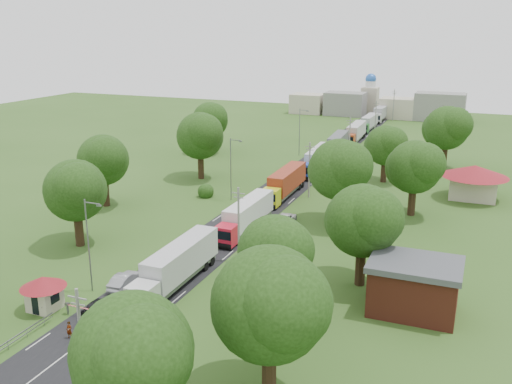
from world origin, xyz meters
The scene contains 45 objects.
ground centered at (0.00, 0.00, 0.00)m, with size 260.00×260.00×0.00m, color #30541C.
road centered at (0.00, 20.00, 0.00)m, with size 8.00×200.00×0.04m, color black.
boom_barrier centered at (-1.36, -25.00, 0.89)m, with size 9.22×0.35×1.18m.
guard_booth centered at (-7.20, -25.00, 2.16)m, with size 4.40×4.40×3.45m.
info_sign centered at (5.20, 35.00, 3.00)m, with size 0.12×3.10×4.10m.
pole_0 centered at (5.50, -35.00, 4.68)m, with size 1.60×0.24×9.00m.
pole_1 centered at (5.50, -7.00, 4.68)m, with size 1.60×0.24×9.00m.
pole_2 centered at (5.50, 21.00, 4.68)m, with size 1.60×0.24×9.00m.
pole_3 centered at (5.50, 49.00, 4.68)m, with size 1.60×0.24×9.00m.
pole_4 centered at (5.50, 77.00, 4.68)m, with size 1.60×0.24×9.00m.
pole_5 centered at (5.50, 105.00, 4.68)m, with size 1.60×0.24×9.00m.
lamp_0 centered at (-5.35, -20.00, 5.55)m, with size 2.03×0.22×10.00m.
lamp_1 centered at (-5.35, 15.00, 5.55)m, with size 2.03×0.22×10.00m.
lamp_2 centered at (-5.35, 50.00, 5.55)m, with size 2.03×0.22×10.00m.
tree_0 centered at (11.99, -37.84, 7.22)m, with size 8.80×8.80×11.07m.
tree_1 centered at (17.99, -29.83, 7.85)m, with size 9.60×9.60×12.05m.
tree_2 centered at (13.99, -17.86, 6.60)m, with size 8.00×8.00×10.10m.
tree_3 centered at (19.99, -7.84, 7.22)m, with size 8.80×8.80×11.07m.
tree_4 centered at (12.99, 10.17, 7.85)m, with size 9.60×9.60×12.05m.
tree_5 centered at (21.99, 18.16, 7.22)m, with size 8.80×8.80×11.07m.
tree_6 centered at (14.99, 35.14, 6.60)m, with size 8.00×8.00×10.10m.
tree_7 centered at (23.99, 50.17, 7.85)m, with size 9.60×9.60×12.05m.
tree_10 centered at (-15.01, -9.84, 7.22)m, with size 8.80×8.80×11.07m.
tree_11 centered at (-22.01, 5.16, 7.22)m, with size 8.80×8.80×11.07m.
tree_12 centered at (-16.01, 25.17, 7.85)m, with size 9.60×9.60×12.05m.
tree_13 centered at (-24.01, 45.16, 7.22)m, with size 8.80×8.80×11.07m.
house_brick centered at (26.00, -12.00, 2.65)m, with size 8.60×6.60×5.20m.
house_cream centered at (30.00, 30.00, 3.64)m, with size 10.08×10.08×5.80m.
distant_town centered at (0.68, 110.00, 3.49)m, with size 52.00×8.00×8.00m.
church centered at (-4.00, 118.00, 5.39)m, with size 5.00×5.00×12.30m.
truck_0 centered at (2.05, -15.45, 2.26)m, with size 2.69×15.39×4.27m.
truck_1 centered at (2.27, 2.79, 2.14)m, with size 2.66×14.59×4.04m.
truck_2 centered at (1.78, 20.04, 2.26)m, with size 2.83×15.35×4.25m.
truck_3 centered at (2.11, 37.86, 2.29)m, with size 3.16×15.63×4.32m.
truck_4 centered at (1.66, 54.17, 2.19)m, with size 3.28×14.98×4.14m.
truck_5 centered at (2.27, 69.53, 2.19)m, with size 2.90×14.92×4.13m.
truck_6 centered at (2.12, 86.36, 2.00)m, with size 2.47×13.61×3.77m.
truck_7 centered at (2.22, 103.51, 2.18)m, with size 2.67×14.80×4.10m.
car_lane_front centered at (-1.89, -23.50, 0.69)m, with size 1.64×4.07×1.39m, color black.
car_lane_mid centered at (-2.79, -18.00, 0.79)m, with size 1.66×4.77×1.57m, color gray.
car_lane_rear centered at (-1.00, -7.03, 0.67)m, with size 1.87×4.61×1.34m, color black.
car_verge_near centered at (6.19, 7.62, 0.70)m, with size 2.33×5.06×1.41m, color white.
car_verge_far centered at (8.00, 27.81, 0.82)m, with size 1.93×4.80×1.63m, color slate.
pedestrian_near centered at (-1.39, -28.50, 0.79)m, with size 0.58×0.38×1.58m, color gray.
pedestrian_booth centered at (-6.50, -25.97, 0.87)m, with size 0.84×0.66×1.73m, color gray.
Camera 1 is at (30.66, -63.80, 26.55)m, focal length 40.00 mm.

